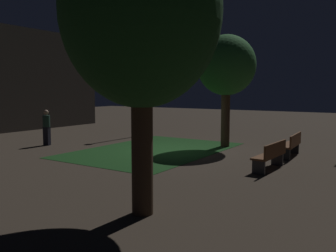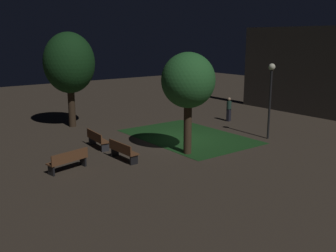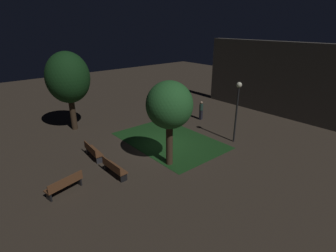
{
  "view_description": "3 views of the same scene",
  "coord_description": "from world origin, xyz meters",
  "px_view_note": "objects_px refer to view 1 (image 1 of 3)",
  "views": [
    {
      "loc": [
        -12.22,
        -7.83,
        2.5
      ],
      "look_at": [
        -0.96,
        -0.55,
        1.14
      ],
      "focal_mm": 37.93,
      "sensor_mm": 36.0,
      "label": 1
    },
    {
      "loc": [
        16.09,
        -13.13,
        5.56
      ],
      "look_at": [
        -0.46,
        -0.68,
        0.76
      ],
      "focal_mm": 41.32,
      "sensor_mm": 36.0,
      "label": 2
    },
    {
      "loc": [
        12.32,
        -10.14,
        7.58
      ],
      "look_at": [
        -0.64,
        0.8,
        0.92
      ],
      "focal_mm": 27.75,
      "sensor_mm": 36.0,
      "label": 3
    }
  ],
  "objects_px": {
    "lamp_post_path_center": "(136,83)",
    "pedestrian": "(47,127)",
    "bench_corner": "(271,155)",
    "tree_near_wall": "(141,13)",
    "bench_front_right": "(292,144)",
    "tree_lawn_side": "(226,66)"
  },
  "relations": [
    {
      "from": "lamp_post_path_center",
      "to": "pedestrian",
      "type": "height_order",
      "value": "lamp_post_path_center"
    },
    {
      "from": "bench_corner",
      "to": "lamp_post_path_center",
      "type": "xyz_separation_m",
      "value": [
        4.03,
        8.49,
        2.38
      ]
    },
    {
      "from": "bench_corner",
      "to": "pedestrian",
      "type": "bearing_deg",
      "value": 93.04
    },
    {
      "from": "tree_near_wall",
      "to": "bench_corner",
      "type": "bearing_deg",
      "value": -10.48
    },
    {
      "from": "bench_front_right",
      "to": "pedestrian",
      "type": "relative_size",
      "value": 1.13
    },
    {
      "from": "tree_lawn_side",
      "to": "lamp_post_path_center",
      "type": "relative_size",
      "value": 1.17
    },
    {
      "from": "pedestrian",
      "to": "bench_front_right",
      "type": "bearing_deg",
      "value": -72.88
    },
    {
      "from": "tree_near_wall",
      "to": "lamp_post_path_center",
      "type": "distance_m",
      "value": 12.06
    },
    {
      "from": "tree_near_wall",
      "to": "lamp_post_path_center",
      "type": "bearing_deg",
      "value": 38.65
    },
    {
      "from": "bench_front_right",
      "to": "tree_lawn_side",
      "type": "bearing_deg",
      "value": 73.24
    },
    {
      "from": "bench_front_right",
      "to": "lamp_post_path_center",
      "type": "xyz_separation_m",
      "value": [
        1.46,
        8.49,
        2.38
      ]
    },
    {
      "from": "bench_corner",
      "to": "lamp_post_path_center",
      "type": "relative_size",
      "value": 0.44
    },
    {
      "from": "bench_corner",
      "to": "lamp_post_path_center",
      "type": "bearing_deg",
      "value": 64.63
    },
    {
      "from": "bench_corner",
      "to": "bench_front_right",
      "type": "bearing_deg",
      "value": -0.0
    },
    {
      "from": "lamp_post_path_center",
      "to": "pedestrian",
      "type": "relative_size",
      "value": 2.58
    },
    {
      "from": "bench_corner",
      "to": "bench_front_right",
      "type": "relative_size",
      "value": 1.0
    },
    {
      "from": "lamp_post_path_center",
      "to": "tree_lawn_side",
      "type": "bearing_deg",
      "value": -95.64
    },
    {
      "from": "bench_corner",
      "to": "tree_near_wall",
      "type": "xyz_separation_m",
      "value": [
        -5.35,
        0.99,
        3.48
      ]
    },
    {
      "from": "bench_corner",
      "to": "tree_lawn_side",
      "type": "xyz_separation_m",
      "value": [
        3.49,
        3.09,
        3.04
      ]
    },
    {
      "from": "bench_front_right",
      "to": "bench_corner",
      "type": "bearing_deg",
      "value": 180.0
    },
    {
      "from": "tree_near_wall",
      "to": "lamp_post_path_center",
      "type": "relative_size",
      "value": 1.41
    },
    {
      "from": "tree_lawn_side",
      "to": "pedestrian",
      "type": "height_order",
      "value": "tree_lawn_side"
    }
  ]
}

